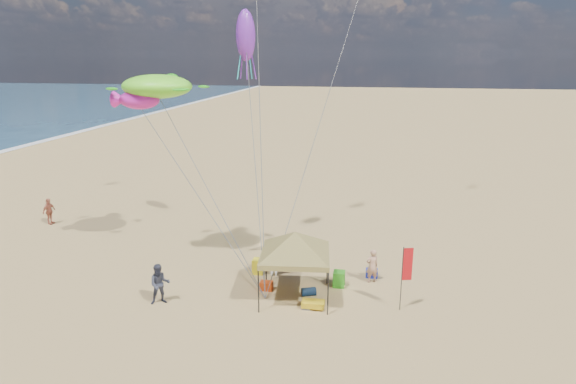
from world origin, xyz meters
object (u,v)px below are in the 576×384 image
(chair_green, at_px, (339,279))
(beach_cart, at_px, (313,304))
(cooler_blue, at_px, (372,273))
(person_near_c, at_px, (274,258))
(chair_yellow, at_px, (258,266))
(feather_flag, at_px, (406,268))
(person_near_b, at_px, (160,284))
(person_near_a, at_px, (372,266))
(cooler_red, at_px, (266,286))
(person_far_a, at_px, (49,211))
(canopy_tent, at_px, (295,234))

(chair_green, relative_size, beach_cart, 0.78)
(cooler_blue, height_order, person_near_c, person_near_c)
(chair_green, distance_m, chair_yellow, 3.87)
(feather_flag, bearing_deg, person_near_b, -172.52)
(person_near_b, bearing_deg, person_near_a, -3.76)
(cooler_blue, bearing_deg, cooler_red, -154.55)
(beach_cart, xyz_separation_m, person_near_b, (-6.21, -0.72, 0.66))
(feather_flag, relative_size, cooler_red, 5.00)
(cooler_blue, distance_m, chair_yellow, 5.25)
(chair_yellow, relative_size, person_near_c, 0.41)
(person_near_c, bearing_deg, person_far_a, -34.23)
(canopy_tent, distance_m, person_near_b, 5.88)
(person_near_c, bearing_deg, chair_green, 151.92)
(canopy_tent, bearing_deg, beach_cart, -42.16)
(cooler_blue, height_order, person_near_a, person_near_a)
(chair_green, xyz_separation_m, person_near_a, (1.40, 0.70, 0.43))
(cooler_red, xyz_separation_m, person_near_a, (4.47, 1.62, 0.59))
(beach_cart, relative_size, person_near_c, 0.52)
(cooler_blue, relative_size, person_near_c, 0.31)
(chair_yellow, bearing_deg, canopy_tent, -44.27)
(beach_cart, xyz_separation_m, person_near_a, (2.26, 2.87, 0.58))
(feather_flag, xyz_separation_m, beach_cart, (-3.58, -0.57, -1.62))
(chair_yellow, bearing_deg, person_near_a, 0.44)
(cooler_red, distance_m, person_far_a, 15.98)
(feather_flag, xyz_separation_m, person_far_a, (-20.56, 6.73, -1.02))
(chair_yellow, xyz_separation_m, person_far_a, (-14.02, 4.47, 0.45))
(cooler_blue, height_order, beach_cart, cooler_blue)
(cooler_blue, distance_m, beach_cart, 4.06)
(beach_cart, bearing_deg, cooler_red, 150.59)
(cooler_red, bearing_deg, chair_green, 16.75)
(cooler_blue, bearing_deg, beach_cart, -123.80)
(feather_flag, xyz_separation_m, chair_green, (-2.72, 1.60, -1.47))
(person_near_b, xyz_separation_m, person_far_a, (-10.77, 8.02, -0.06))
(person_far_a, bearing_deg, canopy_tent, -104.84)
(cooler_blue, xyz_separation_m, person_far_a, (-19.24, 3.93, 0.61))
(beach_cart, height_order, person_near_a, person_near_a)
(feather_flag, relative_size, chair_yellow, 3.86)
(feather_flag, xyz_separation_m, person_near_b, (-9.78, -1.29, -0.96))
(cooler_red, xyz_separation_m, cooler_blue, (4.47, 2.13, 0.00))
(cooler_blue, xyz_separation_m, chair_green, (-1.40, -1.20, 0.16))
(feather_flag, height_order, chair_yellow, feather_flag)
(canopy_tent, xyz_separation_m, person_near_c, (-1.33, 1.96, -1.96))
(beach_cart, bearing_deg, chair_yellow, 136.34)
(cooler_red, bearing_deg, chair_yellow, 115.47)
(chair_yellow, distance_m, person_near_c, 0.92)
(feather_flag, height_order, cooler_blue, feather_flag)
(cooler_blue, bearing_deg, chair_green, -139.40)
(cooler_red, distance_m, chair_green, 3.20)
(chair_yellow, height_order, person_near_c, person_near_c)
(person_near_c, bearing_deg, beach_cart, 111.51)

